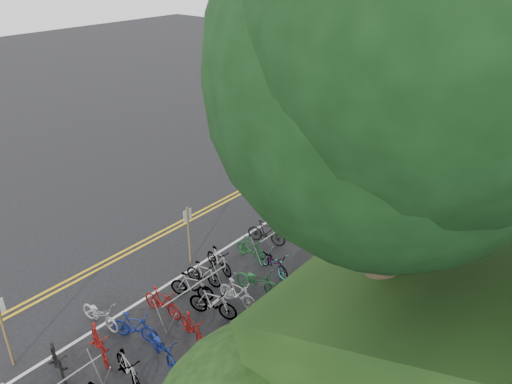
# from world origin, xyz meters

# --- Properties ---
(ground) EXTENTS (120.00, 120.00, 0.00)m
(ground) POSITION_xyz_m (0.00, 0.00, 0.00)
(ground) COLOR black
(ground) RESTS_ON ground
(road_markings) EXTENTS (7.47, 80.00, 0.01)m
(road_markings) POSITION_xyz_m (0.63, 10.10, 0.00)
(road_markings) COLOR gold
(road_markings) RESTS_ON ground
(red_curb) EXTENTS (0.25, 28.00, 0.10)m
(red_curb) POSITION_xyz_m (5.70, 12.00, 0.05)
(red_curb) COLOR maroon
(red_curb) RESTS_ON ground
(bike_racks_rest) EXTENTS (1.14, 23.00, 1.17)m
(bike_racks_rest) POSITION_xyz_m (3.00, 13.00, 0.85)
(bike_racks_rest) COLOR #9B9C9E
(bike_racks_rest) RESTS_ON ground
(signpost_near) EXTENTS (0.08, 0.40, 2.54)m
(signpost_near) POSITION_xyz_m (0.39, -2.27, 1.45)
(signpost_near) COLOR brown
(signpost_near) RESTS_ON ground
(signposts_rest) EXTENTS (0.08, 18.40, 2.50)m
(signposts_rest) POSITION_xyz_m (0.60, 14.00, 1.43)
(signposts_rest) COLOR brown
(signposts_rest) RESTS_ON ground
(bike_front) EXTENTS (0.74, 1.80, 0.92)m
(bike_front) POSITION_xyz_m (0.97, 0.49, 0.46)
(bike_front) COLOR #9E9EA3
(bike_front) RESTS_ON ground
(bike_valet) EXTENTS (3.08, 12.91, 1.10)m
(bike_valet) POSITION_xyz_m (2.95, 2.33, 0.50)
(bike_valet) COLOR beige
(bike_valet) RESTS_ON ground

